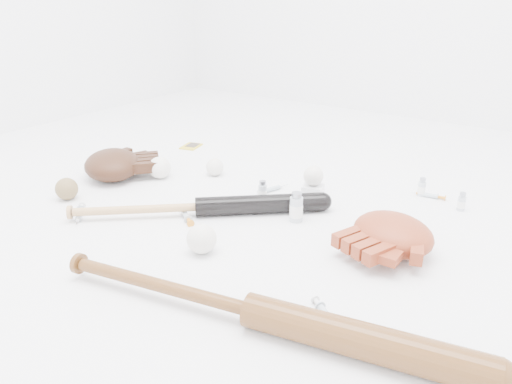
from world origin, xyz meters
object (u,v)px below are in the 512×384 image
Objects in this scene: bat_dark at (198,207)px; bat_wood at (252,310)px; pedestal at (313,190)px; glove_dark at (112,164)px.

bat_wood is at bearing -78.49° from bat_dark.
pedestal is (0.21, 0.35, -0.01)m from bat_dark.
bat_dark is 12.49× the size of pedestal.
glove_dark is at bearing -158.59° from pedestal.
glove_dark is 4.38× the size of pedestal.
glove_dark is at bearing 130.54° from bat_dark.
bat_wood is at bearing 17.23° from glove_dark.
bat_wood reaches higher than pedestal.
glove_dark is (-0.48, 0.08, 0.02)m from bat_dark.
bat_wood is at bearing -71.44° from pedestal.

